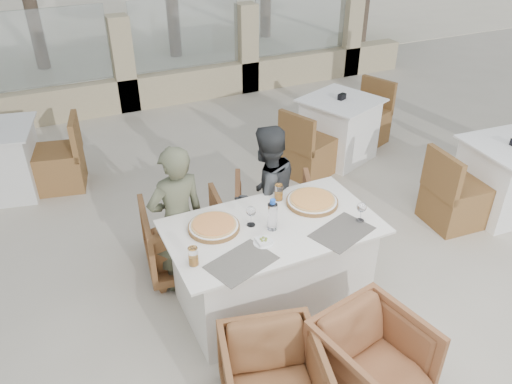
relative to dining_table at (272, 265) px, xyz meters
name	(u,v)px	position (x,y,z in m)	size (l,w,h in m)	color
ground	(264,314)	(-0.12, -0.11, -0.39)	(80.00, 80.00, 0.00)	#BEB6A2
sand_patch	(59,2)	(-0.12, 13.89, -0.38)	(30.00, 16.00, 0.01)	#F1E6C5
perimeter_wall_far	(122,58)	(-0.12, 4.69, 0.42)	(10.00, 0.34, 1.60)	tan
dining_table	(272,265)	(0.00, 0.00, 0.00)	(1.60, 0.90, 0.77)	white
placemat_near_left	(241,262)	(-0.39, -0.30, 0.39)	(0.45, 0.30, 0.00)	#5F5A51
placemat_near_right	(342,232)	(0.43, -0.29, 0.39)	(0.45, 0.30, 0.00)	#555049
pizza_left	(214,226)	(-0.42, 0.15, 0.41)	(0.39, 0.39, 0.05)	#D9521D
pizza_right	(312,201)	(0.42, 0.14, 0.41)	(0.42, 0.42, 0.05)	orange
water_bottle	(272,214)	(-0.02, -0.03, 0.51)	(0.07, 0.07, 0.26)	#C0E7FD
wine_glass_centre	(251,215)	(-0.15, 0.08, 0.48)	(0.08, 0.08, 0.18)	white
wine_glass_corner	(361,211)	(0.63, -0.23, 0.48)	(0.08, 0.08, 0.18)	silver
beer_glass_left	(193,256)	(-0.68, -0.17, 0.45)	(0.07, 0.07, 0.14)	orange
beer_glass_right	(279,192)	(0.21, 0.31, 0.45)	(0.07, 0.07, 0.14)	orange
olive_dish	(264,241)	(-0.16, -0.17, 0.41)	(0.11, 0.11, 0.04)	white
armchair_far_left	(185,236)	(-0.48, 0.74, -0.06)	(0.69, 0.71, 0.65)	brown
armchair_far_right	(273,214)	(0.37, 0.72, -0.06)	(0.70, 0.72, 0.66)	#945C35
armchair_near_left	(272,379)	(-0.44, -0.89, -0.10)	(0.62, 0.63, 0.58)	brown
armchair_near_right	(372,361)	(0.21, -1.05, -0.08)	(0.64, 0.66, 0.60)	brown
diner_left	(178,221)	(-0.59, 0.52, 0.27)	(0.48, 0.32, 1.32)	#575B42
diner_right	(266,195)	(0.24, 0.60, 0.26)	(0.62, 0.49, 1.29)	#343739
bg_table_a	(0,162)	(-1.91, 2.82, 0.00)	(1.64, 0.82, 0.77)	silver
bg_table_b	(339,129)	(1.91, 1.98, 0.00)	(1.64, 0.82, 0.77)	white
bg_table_c	(505,179)	(2.78, 0.21, 0.00)	(1.64, 0.82, 0.77)	white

